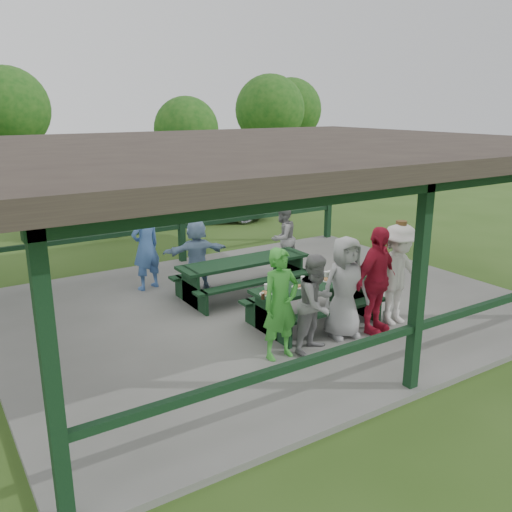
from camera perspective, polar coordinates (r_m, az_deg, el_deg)
ground at (r=10.92m, az=0.85°, el=-5.71°), size 90.00×90.00×0.00m
concrete_slab at (r=10.90m, az=0.85°, el=-5.47°), size 10.00×8.00×0.10m
pavilion_structure at (r=10.19m, az=0.92°, el=11.10°), size 10.60×8.60×3.24m
picnic_table_near at (r=9.97m, az=6.06°, el=-4.45°), size 2.38×1.39×0.75m
picnic_table_far at (r=11.37m, az=-1.24°, el=-1.71°), size 2.85×1.39×0.75m
table_setting at (r=9.82m, az=5.47°, el=-2.80°), size 2.42×0.45×0.10m
contestant_green at (r=8.45m, az=2.60°, el=-5.07°), size 0.65×0.43×1.79m
contestant_grey_left at (r=8.75m, az=6.38°, el=-4.97°), size 0.94×0.83×1.63m
contestant_grey_mid at (r=9.32m, az=9.35°, el=-3.28°), size 0.95×0.71×1.78m
contestant_red at (r=9.57m, az=12.55°, el=-2.55°), size 1.19×0.71×1.90m
contestant_white_fedora at (r=10.06m, az=14.68°, el=-1.89°), size 1.25×0.77×1.92m
spectator_lblue at (r=11.74m, az=-6.27°, el=0.21°), size 1.48×0.70×1.53m
spectator_blue at (r=11.82m, az=-11.53°, el=1.01°), size 0.79×0.63×1.90m
spectator_grey at (r=12.91m, az=2.83°, el=1.89°), size 0.94×0.84×1.61m
pickup_truck at (r=19.29m, az=-5.84°, el=5.78°), size 5.35×3.89×1.35m
farm_trailer at (r=17.89m, az=-17.69°, el=4.22°), size 3.74×2.20×1.30m
tree_left at (r=26.11m, az=-24.72°, el=13.87°), size 3.56×3.56×5.56m
tree_mid at (r=23.96m, az=-7.36°, el=13.05°), size 2.76×2.76×4.31m
tree_right at (r=27.94m, az=1.49°, el=15.09°), size 3.47×3.47×5.42m
tree_far_right at (r=31.27m, az=3.64°, el=15.10°), size 3.45×3.45×5.39m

